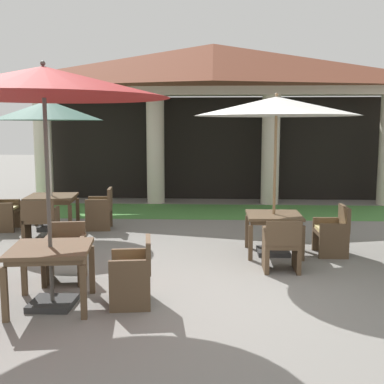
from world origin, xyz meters
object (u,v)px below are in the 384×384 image
Objects in this scene: patio_umbrella_mid_left at (44,84)px; patio_table_far_back at (52,200)px; patio_chair_far_back_west at (3,211)px; patio_chair_mid_left_north at (65,254)px; patio_table_mid_left at (51,255)px; patio_umbrella_near_foreground at (276,108)px; patio_chair_far_back_east at (101,210)px; patio_chair_near_foreground_south at (282,246)px; patio_umbrella_far_back at (48,112)px; patio_table_near_foreground at (274,219)px; patio_chair_mid_left_east at (133,273)px; patio_chair_far_back_south at (40,220)px; patio_chair_near_foreground_east at (333,232)px.

patio_umbrella_mid_left is 5.06m from patio_table_far_back.
patio_chair_far_back_west is (-2.52, 4.26, -2.28)m from patio_umbrella_mid_left.
patio_chair_mid_left_north reaches higher than patio_table_far_back.
patio_table_far_back is at bearing 108.85° from patio_table_mid_left.
patio_chair_mid_left_north is at bearing -152.62° from patio_umbrella_near_foreground.
patio_umbrella_near_foreground is at bearing -124.98° from patio_chair_far_back_east.
patio_umbrella_near_foreground is at bearing 41.00° from patio_umbrella_mid_left.
patio_chair_near_foreground_south is 1.00× the size of patio_chair_mid_left_north.
patio_umbrella_far_back is 3.02× the size of patio_chair_far_back_west.
patio_chair_far_back_east reaches higher than patio_table_near_foreground.
patio_chair_mid_left_east is at bearing -168.19° from patio_chair_far_back_east.
patio_table_near_foreground is at bearing 45.00° from patio_umbrella_near_foreground.
patio_table_mid_left is 1.21× the size of patio_chair_far_back_east.
patio_umbrella_mid_left is (-0.00, -0.00, 2.04)m from patio_table_mid_left.
patio_chair_far_back_south is (1.15, -0.90, -0.02)m from patio_chair_far_back_west.
patio_chair_near_foreground_south and patio_chair_mid_left_north have the same top height.
patio_chair_mid_left_east is at bearing -144.41° from patio_chair_near_foreground_south.
patio_chair_far_back_east is at bearing 90.00° from patio_chair_far_back_west.
patio_table_far_back is at bearing 158.72° from patio_umbrella_near_foreground.
patio_chair_mid_left_east reaches higher than patio_table_far_back.
patio_chair_mid_left_north is (-3.16, -0.63, -0.01)m from patio_chair_near_foreground_south.
patio_chair_near_foreground_south is at bearing -28.30° from patio_chair_far_back_south.
patio_chair_near_foreground_south is at bearing -89.75° from patio_table_near_foreground.
patio_chair_far_back_south reaches higher than patio_chair_near_foreground_south.
patio_table_mid_left is at bearing 45.00° from patio_umbrella_mid_left.
patio_chair_mid_left_north is 0.99× the size of patio_chair_far_back_south.
patio_chair_far_back_west is (-5.54, 2.65, 0.02)m from patio_chair_near_foreground_south.
patio_chair_mid_left_east reaches higher than patio_chair_far_back_south.
patio_umbrella_near_foreground reaches higher than patio_chair_far_back_east.
patio_umbrella_far_back reaches higher than patio_table_far_back.
patio_chair_near_foreground_east is at bearing 0.25° from patio_table_near_foreground.
patio_chair_far_back_west reaches higher than patio_table_far_back.
patio_chair_near_foreground_south is 0.92× the size of patio_chair_far_back_east.
patio_chair_far_back_south is at bearing 112.28° from patio_table_mid_left.
patio_chair_near_foreground_east is 5.46m from patio_chair_far_back_south.
patio_chair_far_back_east reaches higher than patio_chair_near_foreground_south.
patio_chair_near_foreground_south is 4.53m from patio_chair_far_back_east.
patio_umbrella_near_foreground reaches higher than patio_chair_mid_left_north.
patio_umbrella_near_foreground reaches higher than patio_chair_near_foreground_east.
patio_table_far_back is 1.24× the size of patio_chair_far_back_east.
patio_chair_far_back_east is (-3.49, 1.88, -0.19)m from patio_table_near_foreground.
patio_chair_near_foreground_south is (0.00, -1.01, -2.12)m from patio_umbrella_near_foreground.
patio_table_near_foreground is 4.84m from patio_table_far_back.
patio_chair_near_foreground_south is 6.14m from patio_chair_far_back_west.
patio_table_far_back is 0.39× the size of patio_umbrella_far_back.
patio_umbrella_far_back is (0.00, 0.00, 1.86)m from patio_table_far_back.
patio_chair_mid_left_north is at bearing -68.28° from patio_umbrella_far_back.
patio_umbrella_far_back is (-1.49, 4.38, -0.20)m from patio_umbrella_mid_left.
patio_table_near_foreground is 1.00× the size of patio_chair_far_back_west.
patio_chair_far_back_east is (-0.33, 3.51, 0.03)m from patio_chair_mid_left_north.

